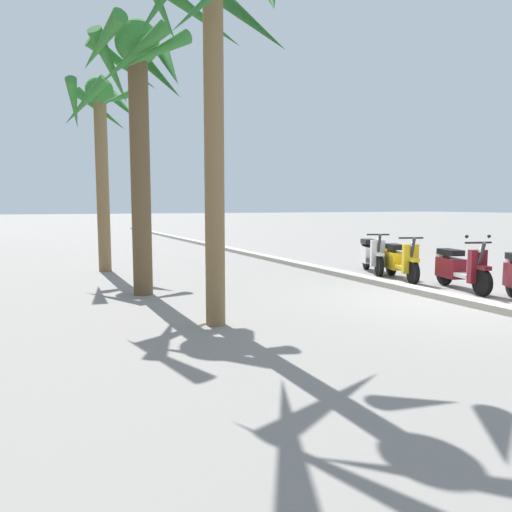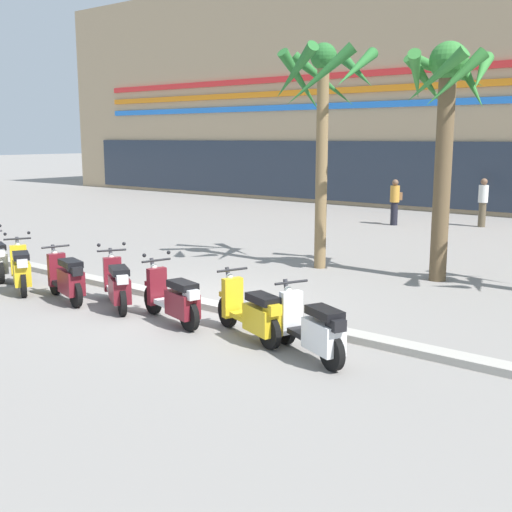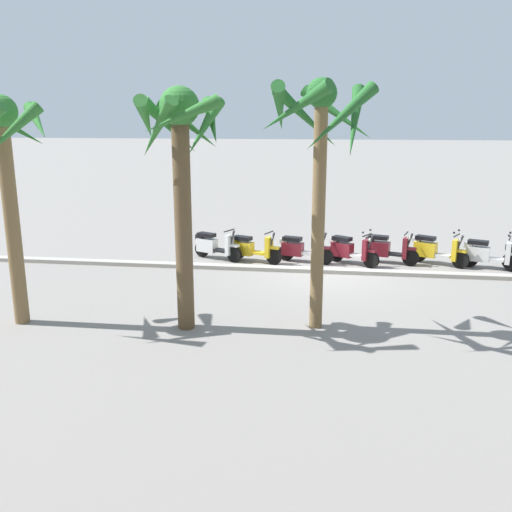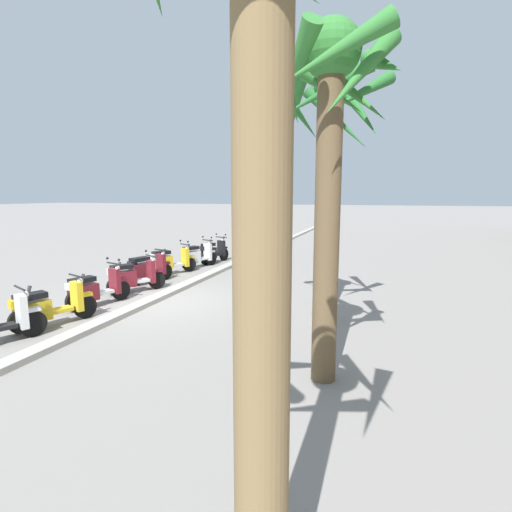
{
  "view_description": "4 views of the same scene",
  "coord_description": "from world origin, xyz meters",
  "px_view_note": "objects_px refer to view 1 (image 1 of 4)",
  "views": [
    {
      "loc": [
        -6.2,
        6.91,
        1.74
      ],
      "look_at": [
        0.03,
        3.96,
        1.01
      ],
      "focal_mm": 33.38,
      "sensor_mm": 36.0,
      "label": 1
    },
    {
      "loc": [
        8.62,
        -8.64,
        3.18
      ],
      "look_at": [
        1.71,
        0.1,
        1.11
      ],
      "focal_mm": 45.01,
      "sensor_mm": 36.0,
      "label": 2
    },
    {
      "loc": [
        -0.06,
        16.34,
        4.57
      ],
      "look_at": [
        1.68,
        3.76,
        1.39
      ],
      "focal_mm": 39.18,
      "sensor_mm": 36.0,
      "label": 3
    },
    {
      "loc": [
        8.91,
        5.8,
        2.81
      ],
      "look_at": [
        -0.96,
        2.55,
        1.2
      ],
      "focal_mm": 28.01,
      "sensor_mm": 36.0,
      "label": 4
    }
  ],
  "objects_px": {
    "scooter_white_second_in_line": "(371,255)",
    "palm_tree_mid_walkway": "(101,128)",
    "scooter_yellow_mid_rear": "(399,260)",
    "palm_tree_near_sign": "(212,33)",
    "palm_tree_by_mall_entrance": "(138,92)",
    "scooter_maroon_far_back": "(458,268)"
  },
  "relations": [
    {
      "from": "palm_tree_near_sign",
      "to": "palm_tree_by_mall_entrance",
      "type": "distance_m",
      "value": 2.87
    },
    {
      "from": "scooter_yellow_mid_rear",
      "to": "palm_tree_mid_walkway",
      "type": "xyz_separation_m",
      "value": [
        4.38,
        6.13,
        3.31
      ]
    },
    {
      "from": "scooter_white_second_in_line",
      "to": "palm_tree_mid_walkway",
      "type": "distance_m",
      "value": 7.77
    },
    {
      "from": "palm_tree_mid_walkway",
      "to": "palm_tree_by_mall_entrance",
      "type": "height_order",
      "value": "palm_tree_by_mall_entrance"
    },
    {
      "from": "palm_tree_mid_walkway",
      "to": "palm_tree_by_mall_entrance",
      "type": "xyz_separation_m",
      "value": [
        -3.79,
        -0.17,
        0.11
      ]
    },
    {
      "from": "scooter_maroon_far_back",
      "to": "scooter_yellow_mid_rear",
      "type": "relative_size",
      "value": 1.01
    },
    {
      "from": "scooter_white_second_in_line",
      "to": "palm_tree_near_sign",
      "type": "distance_m",
      "value": 7.62
    },
    {
      "from": "scooter_yellow_mid_rear",
      "to": "palm_tree_by_mall_entrance",
      "type": "relative_size",
      "value": 0.34
    },
    {
      "from": "palm_tree_by_mall_entrance",
      "to": "palm_tree_near_sign",
      "type": "bearing_deg",
      "value": -170.93
    },
    {
      "from": "scooter_maroon_far_back",
      "to": "scooter_white_second_in_line",
      "type": "height_order",
      "value": "scooter_maroon_far_back"
    },
    {
      "from": "scooter_yellow_mid_rear",
      "to": "palm_tree_near_sign",
      "type": "bearing_deg",
      "value": 112.09
    },
    {
      "from": "scooter_maroon_far_back",
      "to": "scooter_yellow_mid_rear",
      "type": "bearing_deg",
      "value": 5.21
    },
    {
      "from": "scooter_yellow_mid_rear",
      "to": "palm_tree_by_mall_entrance",
      "type": "distance_m",
      "value": 6.9
    },
    {
      "from": "scooter_white_second_in_line",
      "to": "palm_tree_mid_walkway",
      "type": "relative_size",
      "value": 0.34
    },
    {
      "from": "palm_tree_mid_walkway",
      "to": "scooter_white_second_in_line",
      "type": "bearing_deg",
      "value": -116.26
    },
    {
      "from": "scooter_yellow_mid_rear",
      "to": "scooter_white_second_in_line",
      "type": "xyz_separation_m",
      "value": [
        1.26,
        -0.18,
        0.01
      ]
    },
    {
      "from": "scooter_maroon_far_back",
      "to": "palm_tree_near_sign",
      "type": "bearing_deg",
      "value": 96.36
    },
    {
      "from": "palm_tree_by_mall_entrance",
      "to": "scooter_maroon_far_back",
      "type": "bearing_deg",
      "value": -109.71
    },
    {
      "from": "scooter_white_second_in_line",
      "to": "scooter_maroon_far_back",
      "type": "bearing_deg",
      "value": 179.33
    },
    {
      "from": "scooter_yellow_mid_rear",
      "to": "palm_tree_by_mall_entrance",
      "type": "bearing_deg",
      "value": 84.42
    },
    {
      "from": "scooter_maroon_far_back",
      "to": "palm_tree_near_sign",
      "type": "relative_size",
      "value": 0.34
    },
    {
      "from": "scooter_maroon_far_back",
      "to": "palm_tree_by_mall_entrance",
      "type": "relative_size",
      "value": 0.35
    }
  ]
}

